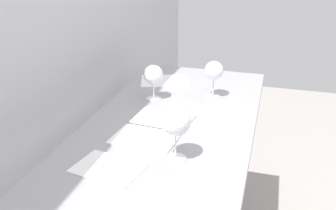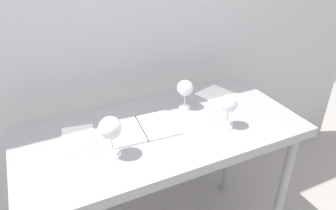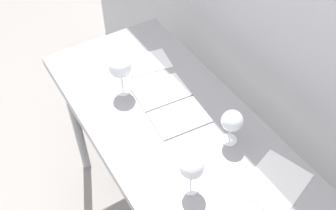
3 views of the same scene
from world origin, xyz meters
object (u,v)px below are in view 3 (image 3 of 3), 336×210
wine_glass_far_right (232,122)px  open_notebook (170,104)px  wine_glass_near_right (192,168)px  tasting_sheet_lower (147,62)px  wine_glass_near_left (120,68)px  tasting_sheet_upper (276,183)px

wine_glass_far_right → open_notebook: wine_glass_far_right is taller
wine_glass_near_right → tasting_sheet_lower: 0.73m
wine_glass_near_right → tasting_sheet_lower: wine_glass_near_right is taller
wine_glass_near_left → wine_glass_far_right: (0.48, 0.23, -0.02)m
tasting_sheet_upper → wine_glass_near_left: bearing=-178.6°
tasting_sheet_lower → wine_glass_near_left: bearing=-49.1°
open_notebook → tasting_sheet_upper: 0.55m
wine_glass_near_right → open_notebook: (-0.39, 0.16, -0.12)m
wine_glass_near_left → tasting_sheet_upper: size_ratio=0.79×
wine_glass_near_left → wine_glass_far_right: size_ratio=1.19×
wine_glass_near_left → tasting_sheet_lower: size_ratio=0.90×
wine_glass_near_left → wine_glass_near_right: 0.58m
wine_glass_near_right → tasting_sheet_upper: (0.15, 0.28, -0.12)m
wine_glass_near_left → tasting_sheet_lower: (-0.11, 0.19, -0.13)m
wine_glass_near_left → wine_glass_near_right: (0.58, -0.02, -0.01)m
wine_glass_near_right → tasting_sheet_upper: wine_glass_near_right is taller
tasting_sheet_upper → tasting_sheet_lower: 0.84m
wine_glass_near_right → open_notebook: bearing=158.2°
wine_glass_far_right → tasting_sheet_lower: (-0.59, -0.04, -0.11)m
tasting_sheet_lower → tasting_sheet_upper: bearing=14.5°
wine_glass_far_right → tasting_sheet_lower: size_ratio=0.76×
open_notebook → wine_glass_near_right: bearing=-17.0°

